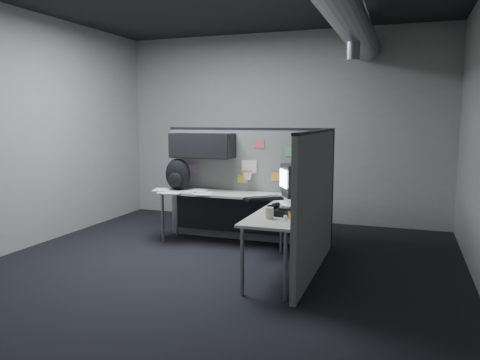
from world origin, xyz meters
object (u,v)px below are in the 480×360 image
at_px(desk, 250,207).
at_px(backpack, 178,175).
at_px(keyboard, 263,198).
at_px(monitor, 298,180).
at_px(phone, 280,211).

relative_size(desk, backpack, 5.01).
height_order(desk, keyboard, keyboard).
relative_size(desk, monitor, 4.49).
xyz_separation_m(phone, backpack, (-1.83, 1.19, 0.18)).
distance_m(monitor, phone, 1.22).
xyz_separation_m(monitor, phone, (0.07, -1.20, -0.18)).
bearing_deg(backpack, keyboard, -6.52).
bearing_deg(desk, keyboard, -25.52).
distance_m(keyboard, backpack, 1.46).
distance_m(desk, monitor, 0.72).
height_order(keyboard, backpack, backpack).
bearing_deg(monitor, desk, -139.37).
bearing_deg(keyboard, backpack, 167.00).
bearing_deg(backpack, monitor, 8.73).
distance_m(keyboard, phone, 0.93).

